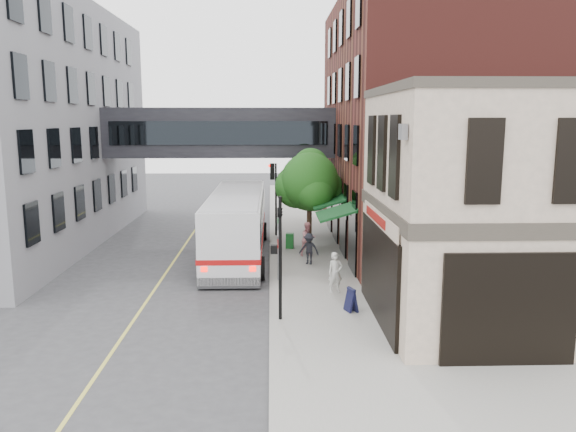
{
  "coord_description": "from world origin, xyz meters",
  "views": [
    {
      "loc": [
        0.07,
        -17.43,
        7.3
      ],
      "look_at": [
        0.76,
        4.75,
        3.48
      ],
      "focal_mm": 35.0,
      "sensor_mm": 36.0,
      "label": 1
    }
  ],
  "objects": [
    {
      "name": "pedestrian_c",
      "position": [
        1.97,
        9.83,
        0.93
      ],
      "size": [
        1.16,
        0.92,
        1.57
      ],
      "primitive_type": "imported",
      "rotation": [
        0.0,
        0.0,
        -0.38
      ],
      "color": "black",
      "rests_on": "sidewalk_main"
    },
    {
      "name": "street_sign_pole",
      "position": [
        0.39,
        7.0,
        1.93
      ],
      "size": [
        0.08,
        0.75,
        3.0
      ],
      "color": "gray",
      "rests_on": "sidewalk_main"
    },
    {
      "name": "sandwich_board",
      "position": [
        3.09,
        2.76,
        0.6
      ],
      "size": [
        0.49,
        0.59,
        0.91
      ],
      "primitive_type": "cube",
      "rotation": [
        0.0,
        0.0,
        0.37
      ],
      "color": "black",
      "rests_on": "sidewalk_main"
    },
    {
      "name": "traffic_signal_near",
      "position": [
        0.37,
        2.0,
        2.98
      ],
      "size": [
        0.44,
        0.22,
        4.6
      ],
      "color": "black",
      "rests_on": "sidewalk_main"
    },
    {
      "name": "brick_building",
      "position": [
        9.98,
        15.0,
        6.99
      ],
      "size": [
        13.76,
        18.0,
        14.0
      ],
      "color": "#551F1A",
      "rests_on": "ground"
    },
    {
      "name": "newspaper_box",
      "position": [
        1.13,
        13.37,
        0.58
      ],
      "size": [
        0.48,
        0.44,
        0.85
      ],
      "primitive_type": "cube",
      "rotation": [
        0.0,
        0.0,
        -0.16
      ],
      "color": "#12511C",
      "rests_on": "sidewalk_main"
    },
    {
      "name": "corner_building",
      "position": [
        8.97,
        2.0,
        4.21
      ],
      "size": [
        10.19,
        8.12,
        8.45
      ],
      "color": "tan",
      "rests_on": "ground"
    },
    {
      "name": "bus",
      "position": [
        -1.74,
        12.19,
        1.9
      ],
      "size": [
        3.09,
        12.59,
        3.39
      ],
      "color": "silver",
      "rests_on": "ground"
    },
    {
      "name": "pedestrian_a",
      "position": [
        2.75,
        5.12,
        1.01
      ],
      "size": [
        0.71,
        0.55,
        1.72
      ],
      "primitive_type": "imported",
      "rotation": [
        0.0,
        0.0,
        0.25
      ],
      "color": "silver",
      "rests_on": "sidewalk_main"
    },
    {
      "name": "traffic_signal_far",
      "position": [
        0.26,
        17.0,
        3.34
      ],
      "size": [
        0.53,
        0.28,
        4.5
      ],
      "color": "black",
      "rests_on": "sidewalk_main"
    },
    {
      "name": "street_tree",
      "position": [
        2.19,
        13.22,
        3.91
      ],
      "size": [
        3.8,
        3.2,
        5.6
      ],
      "color": "#382619",
      "rests_on": "sidewalk_main"
    },
    {
      "name": "ground",
      "position": [
        0.0,
        0.0,
        0.0
      ],
      "size": [
        120.0,
        120.0,
        0.0
      ],
      "primitive_type": "plane",
      "color": "#38383A",
      "rests_on": "ground"
    },
    {
      "name": "lane_marking",
      "position": [
        -5.0,
        10.0,
        0.01
      ],
      "size": [
        0.12,
        40.0,
        0.01
      ],
      "primitive_type": "cube",
      "color": "#D8CC4C",
      "rests_on": "ground"
    },
    {
      "name": "pedestrian_b",
      "position": [
        2.04,
        11.56,
        1.06
      ],
      "size": [
        1.11,
        1.04,
        1.81
      ],
      "primitive_type": "imported",
      "rotation": [
        0.0,
        0.0,
        0.54
      ],
      "color": "pink",
      "rests_on": "sidewalk_main"
    },
    {
      "name": "skyway_bridge",
      "position": [
        -3.0,
        18.0,
        6.5
      ],
      "size": [
        14.0,
        3.18,
        3.0
      ],
      "color": "black",
      "rests_on": "ground"
    },
    {
      "name": "sidewalk_main",
      "position": [
        2.0,
        14.0,
        0.07
      ],
      "size": [
        4.0,
        60.0,
        0.15
      ],
      "primitive_type": "cube",
      "color": "gray",
      "rests_on": "ground"
    }
  ]
}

